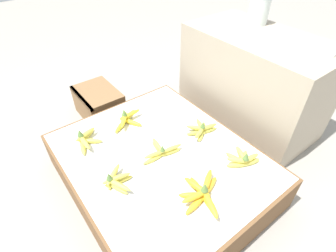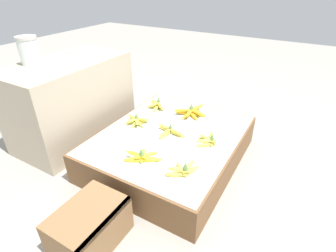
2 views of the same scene
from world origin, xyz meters
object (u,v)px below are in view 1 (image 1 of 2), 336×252
(banana_bunch_back_midleft, at_px, (201,129))
(banana_bunch_back_midright, at_px, (243,159))
(banana_bunch_middle_left, at_px, (127,119))
(glass_jar, at_px, (259,8))
(banana_bunch_front_midleft, at_px, (115,180))
(banana_bunch_middle_midright, at_px, (202,193))
(foam_tray_white, at_px, (318,45))
(wooden_crate, at_px, (99,103))
(banana_bunch_middle_midleft, at_px, (161,151))
(banana_bunch_front_left, at_px, (85,139))

(banana_bunch_back_midleft, relative_size, banana_bunch_back_midright, 1.07)
(banana_bunch_middle_left, height_order, glass_jar, glass_jar)
(banana_bunch_middle_left, distance_m, banana_bunch_back_midright, 0.77)
(banana_bunch_front_midleft, bearing_deg, banana_bunch_middle_midright, 42.09)
(foam_tray_white, bearing_deg, banana_bunch_middle_midright, -81.79)
(banana_bunch_front_midleft, relative_size, banana_bunch_back_midright, 1.10)
(wooden_crate, relative_size, foam_tray_white, 1.48)
(banana_bunch_back_midright, bearing_deg, banana_bunch_middle_left, -154.80)
(banana_bunch_middle_midleft, bearing_deg, banana_bunch_middle_midright, -2.11)
(banana_bunch_front_midleft, bearing_deg, banana_bunch_middle_left, 142.85)
(banana_bunch_middle_midright, xyz_separation_m, glass_jar, (-0.63, 1.08, 0.53))
(wooden_crate, bearing_deg, banana_bunch_middle_midright, -0.72)
(banana_bunch_middle_midleft, relative_size, foam_tray_white, 0.96)
(foam_tray_white, bearing_deg, wooden_crate, -136.30)
(banana_bunch_front_left, relative_size, banana_bunch_middle_midleft, 0.78)
(banana_bunch_back_midleft, bearing_deg, banana_bunch_middle_left, -139.40)
(banana_bunch_middle_midleft, xyz_separation_m, banana_bunch_middle_midright, (0.36, -0.01, 0.01))
(banana_bunch_front_left, bearing_deg, banana_bunch_middle_midright, 22.35)
(wooden_crate, xyz_separation_m, banana_bunch_middle_midright, (1.22, -0.02, 0.16))
(banana_bunch_middle_midleft, height_order, banana_bunch_back_midright, banana_bunch_back_midright)
(banana_bunch_middle_midright, relative_size, banana_bunch_back_midright, 1.42)
(wooden_crate, height_order, banana_bunch_middle_midleft, banana_bunch_middle_midleft)
(foam_tray_white, bearing_deg, banana_bunch_back_midright, -80.27)
(banana_bunch_middle_left, bearing_deg, banana_bunch_front_left, -86.51)
(banana_bunch_front_left, distance_m, foam_tray_white, 1.51)
(banana_bunch_middle_midright, xyz_separation_m, banana_bunch_back_midright, (-0.03, 0.33, -0.00))
(wooden_crate, height_order, banana_bunch_back_midleft, banana_bunch_back_midleft)
(wooden_crate, height_order, banana_bunch_front_left, banana_bunch_front_left)
(glass_jar, bearing_deg, wooden_crate, -118.86)
(banana_bunch_front_midleft, bearing_deg, glass_jar, 102.55)
(banana_bunch_front_midleft, height_order, banana_bunch_back_midright, banana_bunch_back_midright)
(banana_bunch_front_midleft, xyz_separation_m, banana_bunch_middle_midleft, (-0.03, 0.31, -0.00))
(banana_bunch_middle_midleft, distance_m, banana_bunch_middle_midright, 0.36)
(banana_bunch_front_left, xyz_separation_m, banana_bunch_back_midright, (0.68, 0.63, 0.00))
(wooden_crate, bearing_deg, banana_bunch_middle_midleft, -0.15)
(banana_bunch_middle_midleft, relative_size, banana_bunch_back_midright, 1.33)
(banana_bunch_middle_midleft, bearing_deg, banana_bunch_back_midleft, 89.35)
(glass_jar, bearing_deg, banana_bunch_front_left, -93.15)
(banana_bunch_middle_left, height_order, banana_bunch_back_midright, same)
(banana_bunch_middle_midleft, bearing_deg, foam_tray_white, 78.46)
(banana_bunch_middle_left, relative_size, banana_bunch_back_midright, 1.26)
(banana_bunch_front_left, distance_m, banana_bunch_middle_left, 0.30)
(banana_bunch_middle_midleft, xyz_separation_m, banana_bunch_back_midleft, (0.00, 0.31, 0.00))
(banana_bunch_front_left, bearing_deg, banana_bunch_back_midleft, 60.08)
(banana_bunch_back_midleft, distance_m, glass_jar, 0.96)
(banana_bunch_front_left, distance_m, banana_bunch_back_midleft, 0.71)
(banana_bunch_back_midleft, xyz_separation_m, glass_jar, (-0.28, 0.75, 0.53))
(glass_jar, bearing_deg, foam_tray_white, -4.46)
(banana_bunch_middle_midleft, distance_m, foam_tray_white, 1.13)
(banana_bunch_middle_midleft, bearing_deg, wooden_crate, 179.85)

